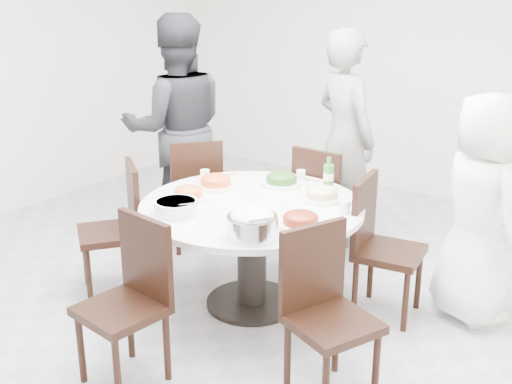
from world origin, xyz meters
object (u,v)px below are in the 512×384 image
Objects in this scene: chair_se at (333,319)px; diner_middle at (345,138)px; chair_sw at (108,230)px; dining_table at (252,255)px; diner_right at (479,210)px; diner_left at (177,129)px; soup_bowl at (176,207)px; chair_nw at (194,192)px; chair_n at (328,203)px; rice_bowl at (252,227)px; chair_s at (121,306)px; beverage_bottle at (328,174)px; chair_ne at (390,249)px.

diner_middle reaches higher than chair_se.
chair_sw is 2.09m from diner_middle.
dining_table is 1.53m from diner_right.
diner_left is 6.76× the size of soup_bowl.
chair_nw is at bearing 126.03° from soup_bowl.
chair_nw is 1.34m from diner_middle.
chair_n is 1.50m from rice_bowl.
chair_s is (0.89, -0.71, 0.00)m from chair_sw.
diner_left is (-2.57, -0.05, 0.19)m from diner_right.
soup_bowl is at bearing 36.63° from chair_sw.
chair_sw and chair_se have the same top height.
chair_sw is at bearing 65.84° from diner_right.
chair_se is at bearing -58.83° from beverage_bottle.
diner_left is at bearing 143.41° from chair_sw.
diner_right is (2.29, 0.18, 0.29)m from chair_nw.
dining_table is 0.93m from chair_ne.
chair_s is at bearing 75.72° from diner_left.
chair_ne is 0.53× the size of diner_middle.
beverage_bottle reaches higher than chair_n.
diner_middle reaches higher than chair_s.
chair_se is 2.28m from diner_middle.
chair_se is at bearing 114.33° from diner_right.
chair_sw reaches higher than soup_bowl.
chair_sw is (0.06, -0.99, 0.00)m from chair_nw.
diner_right is at bearing 8.60° from chair_se.
chair_nw is at bearing 125.78° from chair_s.
chair_n is at bearing 101.81° from rice_bowl.
diner_left reaches higher than diner_right.
chair_sw is 1.26m from diner_left.
chair_ne reaches higher than dining_table.
soup_bowl is at bearing 74.87° from diner_right.
rice_bowl is (0.40, 0.68, 0.34)m from chair_s.
diner_middle is 1.42m from diner_left.
chair_sw is at bearing 148.07° from chair_s.
dining_table is 0.98× the size of diner_right.
chair_se is 1.29m from soup_bowl.
chair_sw is 3.37× the size of soup_bowl.
chair_sw is 0.50× the size of diner_left.
diner_right is (0.33, 1.33, 0.29)m from chair_se.
diner_right is 1.03m from beverage_bottle.
chair_sw is (-0.98, -1.41, 0.00)m from chair_n.
diner_right is at bearing 133.06° from diner_left.
chair_sw is 1.33m from rice_bowl.
diner_left is 1.99m from rice_bowl.
chair_nw is 1.26m from soup_bowl.
diner_middle is at bearing 11.59° from diner_right.
diner_right is (1.34, 1.88, 0.29)m from chair_s.
chair_se is at bearing 102.32° from diner_left.
chair_n is 1.00× the size of chair_se.
soup_bowl is at bearing 75.08° from chair_nw.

